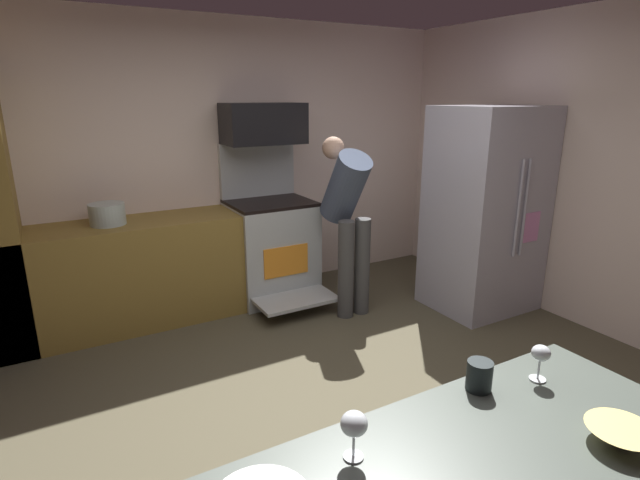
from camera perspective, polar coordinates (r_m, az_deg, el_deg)
ground_plane at (r=3.27m, az=2.14°, el=-19.56°), size 5.20×4.80×0.02m
wall_back at (r=4.84m, az=-12.51°, el=8.73°), size 5.20×0.12×2.60m
wall_right at (r=4.58m, az=30.74°, el=6.43°), size 0.12×4.80×2.60m
lower_cabinet_run at (r=4.50m, az=-21.44°, el=-3.74°), size 2.40×0.60×0.90m
oven_range at (r=4.81m, az=-5.63°, el=-0.72°), size 0.76×1.03×1.47m
microwave at (r=4.69m, az=-6.52°, el=13.18°), size 0.74×0.38×0.37m
refrigerator at (r=4.70m, az=18.48°, el=3.26°), size 0.88×0.77×1.83m
person_cook at (r=4.35m, az=3.18°, el=3.16°), size 0.31×0.60×1.56m
mixing_bowl_small at (r=1.83m, az=31.27°, el=-18.77°), size 0.21×0.21×0.05m
wine_glass_near at (r=1.50m, az=3.94°, el=-20.54°), size 0.08×0.08×0.15m
wine_glass_mid at (r=2.01m, az=24.09°, el=-12.02°), size 0.07×0.07×0.14m
mug_coffee at (r=1.90m, az=17.88°, el=-14.65°), size 0.09×0.09×0.11m
stock_pot at (r=4.35m, az=-23.32°, el=2.76°), size 0.28×0.28×0.17m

